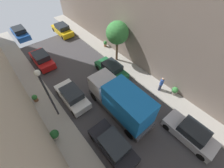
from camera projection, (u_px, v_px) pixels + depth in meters
The scene contains 18 objects.
ground at pixel (114, 106), 14.40m from camera, with size 32.00×32.00×0.00m, color #423F42.
sidewalk_left at pixel (68, 138), 12.20m from camera, with size 2.00×44.00×0.15m, color #A8A399.
sidewalk_right at pixel (148, 81), 16.50m from camera, with size 2.00×44.00×0.15m, color #A8A399.
parked_car_left_1 at pixel (113, 145), 11.15m from camera, with size 1.78×4.20×1.57m.
parked_car_left_2 at pixel (72, 96), 14.32m from camera, with size 1.78×4.20×1.57m.
parked_car_left_3 at pixel (42, 59), 18.13m from camera, with size 1.78×4.20×1.57m.
parked_car_left_4 at pixel (20, 33), 22.39m from camera, with size 1.78×4.20×1.57m.
parked_car_right_0 at pixel (190, 133), 11.82m from camera, with size 1.78×4.20×1.57m.
parked_car_right_1 at pixel (112, 69), 16.88m from camera, with size 1.78×4.20×1.57m.
parked_car_right_2 at pixel (62, 30), 23.07m from camera, with size 1.78×4.20×1.57m.
delivery_truck at pixel (121, 101), 12.61m from camera, with size 2.26×6.60×3.38m.
pedestrian at pixel (161, 84), 14.92m from camera, with size 0.40×0.36×1.72m.
street_tree_1 at pixel (117, 33), 16.27m from camera, with size 2.56×2.56×4.99m.
potted_plant_0 at pixel (35, 98), 14.33m from camera, with size 0.51×0.51×0.79m.
potted_plant_1 at pixel (175, 91), 14.87m from camera, with size 0.63×0.63×0.90m.
potted_plant_2 at pixel (105, 43), 20.64m from camera, with size 0.52×0.52×0.85m.
potted_plant_3 at pixel (54, 135), 11.78m from camera, with size 0.72×0.72×0.95m.
lamp_post at pixel (45, 89), 10.96m from camera, with size 0.44×0.44×5.45m.
Camera 1 is at (-5.33, -6.04, 12.13)m, focal length 23.56 mm.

